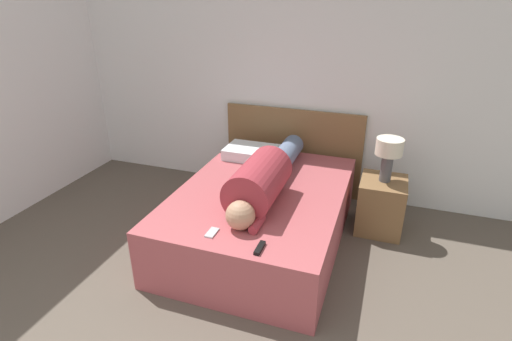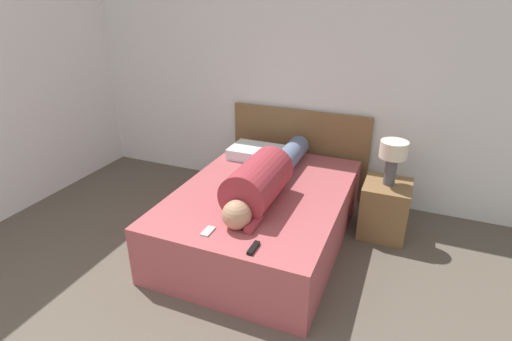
{
  "view_description": "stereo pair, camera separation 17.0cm",
  "coord_description": "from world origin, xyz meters",
  "px_view_note": "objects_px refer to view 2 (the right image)",
  "views": [
    {
      "loc": [
        1.14,
        -0.31,
        2.13
      ],
      "look_at": [
        0.15,
        2.52,
        0.77
      ],
      "focal_mm": 28.0,
      "sensor_mm": 36.0,
      "label": 1
    },
    {
      "loc": [
        1.3,
        -0.25,
        2.13
      ],
      "look_at": [
        0.15,
        2.52,
        0.77
      ],
      "focal_mm": 28.0,
      "sensor_mm": 36.0,
      "label": 2
    }
  ],
  "objects_px": {
    "nightstand": "(385,209)",
    "table_lamp": "(393,155)",
    "pillow_near_headboard": "(258,153)",
    "cell_phone": "(208,231)",
    "person_lying": "(265,178)",
    "bed": "(262,215)",
    "tv_remote": "(253,248)"
  },
  "relations": [
    {
      "from": "person_lying",
      "to": "cell_phone",
      "type": "xyz_separation_m",
      "value": [
        -0.17,
        -0.69,
        -0.16
      ]
    },
    {
      "from": "table_lamp",
      "to": "tv_remote",
      "type": "relative_size",
      "value": 2.75
    },
    {
      "from": "nightstand",
      "to": "pillow_near_headboard",
      "type": "distance_m",
      "value": 1.38
    },
    {
      "from": "table_lamp",
      "to": "tv_remote",
      "type": "height_order",
      "value": "table_lamp"
    },
    {
      "from": "nightstand",
      "to": "cell_phone",
      "type": "height_order",
      "value": "cell_phone"
    },
    {
      "from": "nightstand",
      "to": "table_lamp",
      "type": "height_order",
      "value": "table_lamp"
    },
    {
      "from": "table_lamp",
      "to": "person_lying",
      "type": "distance_m",
      "value": 1.16
    },
    {
      "from": "tv_remote",
      "to": "table_lamp",
      "type": "bearing_deg",
      "value": 61.87
    },
    {
      "from": "bed",
      "to": "person_lying",
      "type": "height_order",
      "value": "person_lying"
    },
    {
      "from": "table_lamp",
      "to": "pillow_near_headboard",
      "type": "xyz_separation_m",
      "value": [
        -1.33,
        0.12,
        -0.23
      ]
    },
    {
      "from": "pillow_near_headboard",
      "to": "cell_phone",
      "type": "xyz_separation_m",
      "value": [
        0.2,
        -1.45,
        -0.05
      ]
    },
    {
      "from": "bed",
      "to": "pillow_near_headboard",
      "type": "xyz_separation_m",
      "value": [
        -0.32,
        0.67,
        0.31
      ]
    },
    {
      "from": "nightstand",
      "to": "person_lying",
      "type": "xyz_separation_m",
      "value": [
        -0.96,
        -0.63,
        0.42
      ]
    },
    {
      "from": "bed",
      "to": "person_lying",
      "type": "xyz_separation_m",
      "value": [
        0.05,
        -0.08,
        0.42
      ]
    },
    {
      "from": "nightstand",
      "to": "table_lamp",
      "type": "distance_m",
      "value": 0.55
    },
    {
      "from": "person_lying",
      "to": "pillow_near_headboard",
      "type": "xyz_separation_m",
      "value": [
        -0.37,
        0.75,
        -0.11
      ]
    },
    {
      "from": "nightstand",
      "to": "person_lying",
      "type": "relative_size",
      "value": 0.31
    },
    {
      "from": "bed",
      "to": "tv_remote",
      "type": "bearing_deg",
      "value": -72.2
    },
    {
      "from": "pillow_near_headboard",
      "to": "cell_phone",
      "type": "relative_size",
      "value": 4.4
    },
    {
      "from": "table_lamp",
      "to": "cell_phone",
      "type": "relative_size",
      "value": 3.17
    },
    {
      "from": "person_lying",
      "to": "cell_phone",
      "type": "bearing_deg",
      "value": -103.94
    },
    {
      "from": "person_lying",
      "to": "pillow_near_headboard",
      "type": "bearing_deg",
      "value": 116.1
    },
    {
      "from": "bed",
      "to": "table_lamp",
      "type": "xyz_separation_m",
      "value": [
        1.02,
        0.55,
        0.55
      ]
    },
    {
      "from": "pillow_near_headboard",
      "to": "tv_remote",
      "type": "relative_size",
      "value": 3.82
    },
    {
      "from": "person_lying",
      "to": "pillow_near_headboard",
      "type": "height_order",
      "value": "person_lying"
    },
    {
      "from": "person_lying",
      "to": "table_lamp",
      "type": "bearing_deg",
      "value": 33.19
    },
    {
      "from": "bed",
      "to": "table_lamp",
      "type": "height_order",
      "value": "table_lamp"
    },
    {
      "from": "person_lying",
      "to": "pillow_near_headboard",
      "type": "distance_m",
      "value": 0.85
    },
    {
      "from": "person_lying",
      "to": "cell_phone",
      "type": "height_order",
      "value": "person_lying"
    },
    {
      "from": "pillow_near_headboard",
      "to": "cell_phone",
      "type": "height_order",
      "value": "pillow_near_headboard"
    },
    {
      "from": "nightstand",
      "to": "table_lamp",
      "type": "xyz_separation_m",
      "value": [
        0.0,
        0.0,
        0.55
      ]
    },
    {
      "from": "tv_remote",
      "to": "bed",
      "type": "bearing_deg",
      "value": 107.8
    }
  ]
}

